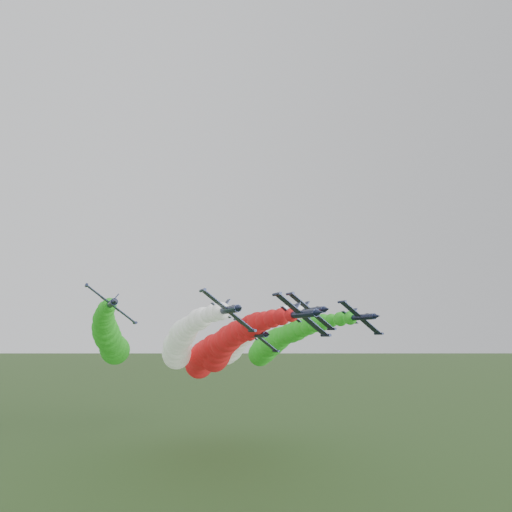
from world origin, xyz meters
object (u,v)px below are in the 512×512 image
at_px(jet_lead, 223,348).
at_px(jet_trail, 205,356).
at_px(jet_inner_right, 236,342).
at_px(jet_inner_left, 180,345).
at_px(jet_outer_left, 110,339).
at_px(jet_outer_right, 273,344).

xyz_separation_m(jet_lead, jet_trail, (1.25, 21.21, -2.75)).
bearing_deg(jet_inner_right, jet_inner_left, -165.26).
bearing_deg(jet_inner_right, jet_outer_left, 165.37).
height_order(jet_inner_left, jet_outer_left, jet_outer_left).
relative_size(jet_inner_right, jet_outer_left, 0.99).
xyz_separation_m(jet_lead, jet_inner_left, (-9.63, 4.88, 0.77)).
distance_m(jet_lead, jet_outer_right, 24.43).
relative_size(jet_inner_left, jet_outer_right, 1.00).
height_order(jet_outer_right, jet_trail, jet_outer_right).
xyz_separation_m(jet_inner_left, jet_outer_right, (29.30, 9.59, -0.25)).
bearing_deg(jet_outer_right, jet_trail, 159.93).
xyz_separation_m(jet_outer_left, jet_trail, (26.59, 3.64, -4.79)).
xyz_separation_m(jet_inner_left, jet_inner_right, (16.37, 4.31, 0.60)).
bearing_deg(jet_outer_right, jet_inner_left, -161.87).
relative_size(jet_inner_left, jet_outer_left, 1.00).
distance_m(jet_inner_left, jet_outer_left, 20.23).
bearing_deg(jet_inner_left, jet_outer_right, 18.13).
relative_size(jet_lead, jet_inner_right, 1.00).
height_order(jet_lead, jet_inner_left, jet_inner_left).
bearing_deg(jet_outer_left, jet_inner_left, -38.91).
height_order(jet_outer_left, jet_outer_right, jet_outer_left).
distance_m(jet_inner_right, jet_outer_left, 33.16).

